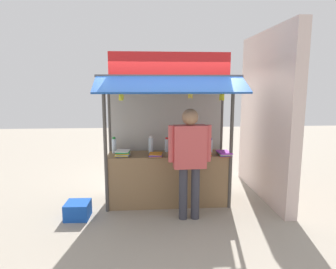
{
  "coord_description": "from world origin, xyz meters",
  "views": [
    {
      "loc": [
        -0.38,
        -5.14,
        2.13
      ],
      "look_at": [
        0.0,
        0.0,
        1.28
      ],
      "focal_mm": 31.55,
      "sensor_mm": 36.0,
      "label": 1
    }
  ],
  "objects": [
    {
      "name": "magazine_stack_front_left",
      "position": [
        -0.23,
        -0.19,
        0.95
      ],
      "size": [
        0.25,
        0.27,
        0.06
      ],
      "color": "black",
      "rests_on": "stall_counter"
    },
    {
      "name": "vendor_person",
      "position": [
        0.29,
        -0.67,
        1.07
      ],
      "size": [
        0.68,
        0.26,
        1.78
      ],
      "rotation": [
        0.0,
        0.0,
        0.03
      ],
      "color": "#383842",
      "rests_on": "ground"
    },
    {
      "name": "magazine_stack_left",
      "position": [
        0.62,
        -0.15,
        0.96
      ],
      "size": [
        0.25,
        0.29,
        0.08
      ],
      "color": "red",
      "rests_on": "stall_counter"
    },
    {
      "name": "magazine_stack_center",
      "position": [
        0.98,
        -0.18,
        0.96
      ],
      "size": [
        0.25,
        0.33,
        0.07
      ],
      "color": "red",
      "rests_on": "stall_counter"
    },
    {
      "name": "water_bottle_right",
      "position": [
        0.78,
        0.03,
        1.05
      ],
      "size": [
        0.08,
        0.08,
        0.27
      ],
      "color": "silver",
      "rests_on": "stall_counter"
    },
    {
      "name": "plastic_crate",
      "position": [
        -1.51,
        -0.52,
        0.13
      ],
      "size": [
        0.39,
        0.39,
        0.27
      ],
      "primitive_type": "cube",
      "rotation": [
        0.0,
        0.0,
        -0.04
      ],
      "color": "#194CB2",
      "rests_on": "ground"
    },
    {
      "name": "water_bottle_rear_center",
      "position": [
        -0.01,
        0.17,
        1.05
      ],
      "size": [
        0.08,
        0.08,
        0.27
      ],
      "color": "silver",
      "rests_on": "stall_counter"
    },
    {
      "name": "banana_bunch_rightmost",
      "position": [
        0.85,
        -0.39,
        1.97
      ],
      "size": [
        0.11,
        0.11,
        0.28
      ],
      "color": "#332D23"
    },
    {
      "name": "stall_structure",
      "position": [
        0.0,
        0.09,
        1.59
      ],
      "size": [
        2.33,
        1.43,
        2.65
      ],
      "color": "#4C4742",
      "rests_on": "ground"
    },
    {
      "name": "banana_bunch_leftmost",
      "position": [
        0.33,
        -0.39,
        2.0
      ],
      "size": [
        0.11,
        0.11,
        0.25
      ],
      "color": "#332D23"
    },
    {
      "name": "neighbour_wall",
      "position": [
        1.9,
        0.3,
        1.57
      ],
      "size": [
        0.2,
        2.4,
        3.13
      ],
      "primitive_type": "cube",
      "color": "beige",
      "rests_on": "ground"
    },
    {
      "name": "ground_plane",
      "position": [
        0.0,
        0.0,
        0.0
      ],
      "size": [
        20.0,
        20.0,
        0.0
      ],
      "primitive_type": "plane",
      "color": "#9E9384"
    },
    {
      "name": "banana_bunch_inner_right",
      "position": [
        -0.78,
        -0.39,
        1.96
      ],
      "size": [
        0.1,
        0.1,
        0.28
      ],
      "color": "#332D23"
    },
    {
      "name": "stall_counter",
      "position": [
        0.0,
        0.0,
        0.46
      ],
      "size": [
        2.13,
        0.58,
        0.93
      ],
      "primitive_type": "cube",
      "color": "olive",
      "rests_on": "ground"
    },
    {
      "name": "water_bottle_front_right",
      "position": [
        -0.97,
        0.14,
        1.06
      ],
      "size": [
        0.08,
        0.08,
        0.29
      ],
      "color": "silver",
      "rests_on": "stall_counter"
    },
    {
      "name": "magazine_stack_mid_left",
      "position": [
        -0.8,
        -0.1,
        0.97
      ],
      "size": [
        0.27,
        0.28,
        0.1
      ],
      "color": "blue",
      "rests_on": "stall_counter"
    },
    {
      "name": "water_bottle_far_right",
      "position": [
        -0.3,
        0.1,
        1.07
      ],
      "size": [
        0.09,
        0.09,
        0.31
      ],
      "color": "silver",
      "rests_on": "stall_counter"
    }
  ]
}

